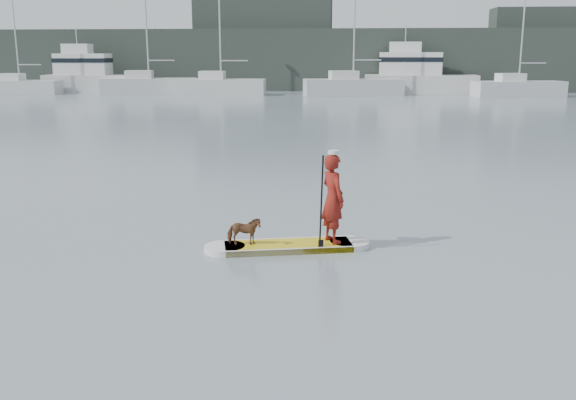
# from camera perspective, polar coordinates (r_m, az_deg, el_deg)

# --- Properties ---
(ground) EXTENTS (140.00, 140.00, 0.00)m
(ground) POSITION_cam_1_polar(r_m,az_deg,el_deg) (14.30, 7.85, -2.56)
(ground) COLOR slate
(ground) RESTS_ON ground
(paddleboard) EXTENTS (3.23, 1.37, 0.12)m
(paddleboard) POSITION_cam_1_polar(r_m,az_deg,el_deg) (12.73, -0.00, -4.12)
(paddleboard) COLOR gold
(paddleboard) RESTS_ON ground
(paddler) EXTENTS (0.70, 0.77, 1.77)m
(paddler) POSITION_cam_1_polar(r_m,az_deg,el_deg) (12.63, 4.00, 0.14)
(paddler) COLOR maroon
(paddler) RESTS_ON paddleboard
(white_cap) EXTENTS (0.22, 0.22, 0.07)m
(white_cap) POSITION_cam_1_polar(r_m,az_deg,el_deg) (12.46, 4.07, 4.26)
(white_cap) COLOR silver
(white_cap) RESTS_ON paddler
(dog) EXTENTS (0.70, 0.40, 0.56)m
(dog) POSITION_cam_1_polar(r_m,az_deg,el_deg) (12.56, -3.93, -2.79)
(dog) COLOR brown
(dog) RESTS_ON paddleboard
(paddle) EXTENTS (0.10, 0.30, 2.00)m
(paddle) POSITION_cam_1_polar(r_m,az_deg,el_deg) (12.32, 2.97, -1.17)
(paddle) COLOR black
(paddle) RESTS_ON ground
(sailboat_a) EXTENTS (7.36, 2.75, 10.49)m
(sailboat_a) POSITION_cam_1_polar(r_m,az_deg,el_deg) (64.96, -22.77, 9.35)
(sailboat_a) COLOR silver
(sailboat_a) RESTS_ON ground
(sailboat_b) EXTENTS (8.98, 4.05, 12.87)m
(sailboat_b) POSITION_cam_1_polar(r_m,az_deg,el_deg) (61.71, -12.30, 10.05)
(sailboat_b) COLOR silver
(sailboat_b) RESTS_ON ground
(sailboat_c) EXTENTS (7.98, 2.98, 11.29)m
(sailboat_c) POSITION_cam_1_polar(r_m,az_deg,el_deg) (58.78, -6.03, 10.09)
(sailboat_c) COLOR silver
(sailboat_c) RESTS_ON ground
(sailboat_d) EXTENTS (9.01, 4.40, 12.75)m
(sailboat_d) POSITION_cam_1_polar(r_m,az_deg,el_deg) (58.05, 5.73, 10.13)
(sailboat_d) COLOR silver
(sailboat_d) RESTS_ON ground
(sailboat_e) EXTENTS (7.95, 3.84, 11.05)m
(sailboat_e) POSITION_cam_1_polar(r_m,az_deg,el_deg) (59.30, 19.73, 9.39)
(sailboat_e) COLOR silver
(sailboat_e) RESTS_ON ground
(motor_yacht_a) EXTENTS (10.46, 3.65, 6.19)m
(motor_yacht_a) POSITION_cam_1_polar(r_m,az_deg,el_deg) (62.08, 11.30, 10.90)
(motor_yacht_a) COLOR silver
(motor_yacht_a) RESTS_ON ground
(motor_yacht_b) EXTENTS (9.20, 3.49, 5.99)m
(motor_yacht_b) POSITION_cam_1_polar(r_m,az_deg,el_deg) (65.61, -17.29, 10.62)
(motor_yacht_b) COLOR silver
(motor_yacht_b) RESTS_ON ground
(shore_mass) EXTENTS (90.00, 6.00, 6.00)m
(shore_mass) POSITION_cam_1_polar(r_m,az_deg,el_deg) (66.78, 6.44, 12.28)
(shore_mass) COLOR #202824
(shore_mass) RESTS_ON ground
(shore_building_west) EXTENTS (14.00, 4.00, 9.00)m
(shore_building_west) POSITION_cam_1_polar(r_m,az_deg,el_deg) (68.43, -2.18, 13.63)
(shore_building_west) COLOR #202824
(shore_building_west) RESTS_ON ground
(shore_building_east) EXTENTS (10.00, 4.00, 8.00)m
(shore_building_east) POSITION_cam_1_polar(r_m,az_deg,el_deg) (70.27, 21.65, 12.32)
(shore_building_east) COLOR #202824
(shore_building_east) RESTS_ON ground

